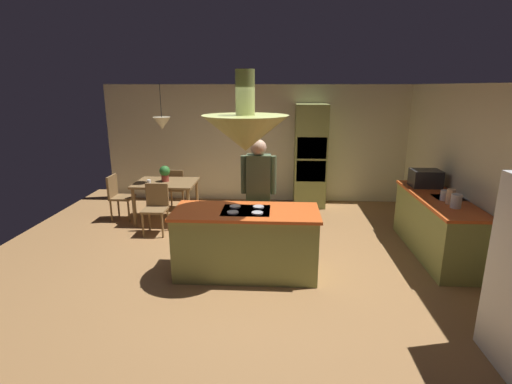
{
  "coord_description": "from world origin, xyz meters",
  "views": [
    {
      "loc": [
        0.42,
        -5.1,
        2.51
      ],
      "look_at": [
        0.1,
        0.4,
        1.0
      ],
      "focal_mm": 27.15,
      "sensor_mm": 36.0,
      "label": 1
    }
  ],
  "objects": [
    {
      "name": "ground",
      "position": [
        0.0,
        0.0,
        0.0
      ],
      "size": [
        8.16,
        8.16,
        0.0
      ],
      "primitive_type": "plane",
      "color": "#9E7042"
    },
    {
      "name": "wall_back",
      "position": [
        0.0,
        3.45,
        1.27
      ],
      "size": [
        6.8,
        0.1,
        2.55
      ],
      "primitive_type": "cube",
      "color": "beige",
      "rests_on": "ground"
    },
    {
      "name": "wall_right",
      "position": [
        3.25,
        0.4,
        1.27
      ],
      "size": [
        0.1,
        7.2,
        2.55
      ],
      "primitive_type": "cube",
      "color": "beige",
      "rests_on": "ground"
    },
    {
      "name": "kitchen_island",
      "position": [
        0.0,
        -0.2,
        0.46
      ],
      "size": [
        1.95,
        0.85,
        0.93
      ],
      "color": "#8C934C",
      "rests_on": "ground"
    },
    {
      "name": "counter_run_right",
      "position": [
        2.84,
        0.6,
        0.46
      ],
      "size": [
        0.73,
        2.14,
        0.91
      ],
      "color": "#8C934C",
      "rests_on": "ground"
    },
    {
      "name": "oven_tower",
      "position": [
        1.1,
        3.04,
        1.08
      ],
      "size": [
        0.66,
        0.62,
        2.16
      ],
      "color": "#8C934C",
      "rests_on": "ground"
    },
    {
      "name": "dining_table",
      "position": [
        -1.7,
        1.9,
        0.66
      ],
      "size": [
        1.14,
        0.87,
        0.76
      ],
      "color": "olive",
      "rests_on": "ground"
    },
    {
      "name": "person_at_island",
      "position": [
        0.13,
        0.49,
        1.02
      ],
      "size": [
        0.53,
        0.24,
        1.76
      ],
      "color": "tan",
      "rests_on": "ground"
    },
    {
      "name": "range_hood",
      "position": [
        0.0,
        -0.2,
        1.96
      ],
      "size": [
        1.1,
        1.1,
        1.0
      ],
      "color": "#8C934C"
    },
    {
      "name": "pendant_light_over_table",
      "position": [
        -1.7,
        1.9,
        1.86
      ],
      "size": [
        0.32,
        0.32,
        0.82
      ],
      "color": "beige"
    },
    {
      "name": "chair_facing_island",
      "position": [
        -1.7,
        1.24,
        0.5
      ],
      "size": [
        0.4,
        0.4,
        0.87
      ],
      "color": "olive",
      "rests_on": "ground"
    },
    {
      "name": "chair_by_back_wall",
      "position": [
        -1.7,
        2.56,
        0.5
      ],
      "size": [
        0.4,
        0.4,
        0.87
      ],
      "rotation": [
        0.0,
        0.0,
        3.14
      ],
      "color": "olive",
      "rests_on": "ground"
    },
    {
      "name": "chair_at_corner",
      "position": [
        -2.65,
        1.9,
        0.5
      ],
      "size": [
        0.4,
        0.4,
        0.87
      ],
      "rotation": [
        0.0,
        0.0,
        1.57
      ],
      "color": "olive",
      "rests_on": "ground"
    },
    {
      "name": "potted_plant_on_table",
      "position": [
        -1.72,
        1.96,
        0.93
      ],
      "size": [
        0.2,
        0.2,
        0.3
      ],
      "color": "#99382D",
      "rests_on": "dining_table"
    },
    {
      "name": "cup_on_table",
      "position": [
        -1.95,
        1.68,
        0.81
      ],
      "size": [
        0.07,
        0.07,
        0.09
      ],
      "primitive_type": "cylinder",
      "color": "white",
      "rests_on": "dining_table"
    },
    {
      "name": "canister_flour",
      "position": [
        2.84,
        0.08,
        1.0
      ],
      "size": [
        0.14,
        0.14,
        0.19
      ],
      "primitive_type": "cylinder",
      "color": "silver",
      "rests_on": "counter_run_right"
    },
    {
      "name": "canister_sugar",
      "position": [
        2.84,
        0.26,
        1.01
      ],
      "size": [
        0.12,
        0.12,
        0.21
      ],
      "primitive_type": "cylinder",
      "color": "#E0B78C",
      "rests_on": "counter_run_right"
    },
    {
      "name": "canister_tea",
      "position": [
        2.84,
        0.44,
        0.98
      ],
      "size": [
        0.13,
        0.13,
        0.15
      ],
      "primitive_type": "cylinder",
      "color": "silver",
      "rests_on": "counter_run_right"
    },
    {
      "name": "microwave_on_counter",
      "position": [
        2.84,
        1.23,
        1.05
      ],
      "size": [
        0.46,
        0.36,
        0.28
      ],
      "primitive_type": "cube",
      "color": "#232326",
      "rests_on": "counter_run_right"
    }
  ]
}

